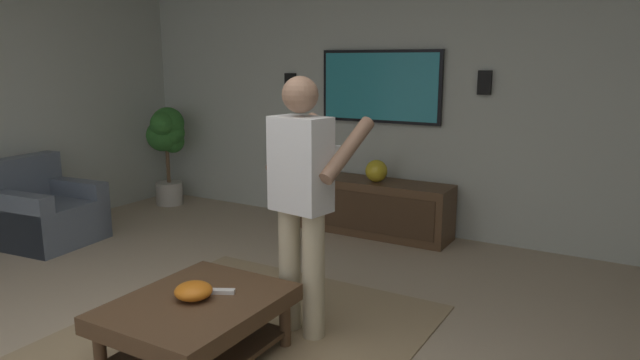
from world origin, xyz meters
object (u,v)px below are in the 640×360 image
(remote_white, at_px, (222,291))
(wall_speaker_right, at_px, (290,83))
(coffee_table, at_px, (197,316))
(bowl, at_px, (193,291))
(media_console, at_px, (368,206))
(armchair, at_px, (45,214))
(tv, at_px, (380,87))
(wall_speaker_left, at_px, (485,83))
(potted_plant_tall, at_px, (167,140))
(person_standing, at_px, (303,192))
(vase_round, at_px, (376,171))

(remote_white, height_order, wall_speaker_right, wall_speaker_right)
(coffee_table, height_order, bowl, bowl)
(media_console, bearing_deg, wall_speaker_right, -103.10)
(wall_speaker_right, bearing_deg, media_console, -103.10)
(armchair, xyz_separation_m, media_console, (1.86, -2.54, -0.00))
(bowl, xyz_separation_m, remote_white, (0.14, -0.09, -0.04))
(bowl, bearing_deg, media_console, 5.24)
(tv, bearing_deg, wall_speaker_left, 90.73)
(potted_plant_tall, height_order, bowl, potted_plant_tall)
(tv, height_order, person_standing, tv)
(person_standing, bearing_deg, media_console, 24.14)
(wall_speaker_right, bearing_deg, remote_white, -153.92)
(tv, bearing_deg, media_console, 0.00)
(potted_plant_tall, bearing_deg, remote_white, -130.51)
(tv, relative_size, vase_round, 5.87)
(person_standing, bearing_deg, vase_round, 21.74)
(coffee_table, distance_m, media_console, 2.83)
(media_console, height_order, remote_white, media_console)
(armchair, relative_size, potted_plant_tall, 0.74)
(armchair, height_order, remote_white, armchair)
(person_standing, xyz_separation_m, bowl, (-0.64, 0.33, -0.48))
(media_console, bearing_deg, wall_speaker_left, 103.70)
(person_standing, bearing_deg, bowl, 161.89)
(coffee_table, relative_size, tv, 0.77)
(tv, xyz_separation_m, person_standing, (-2.42, -0.59, -0.54))
(potted_plant_tall, distance_m, wall_speaker_left, 3.71)
(tv, relative_size, wall_speaker_left, 5.87)
(tv, distance_m, remote_white, 3.13)
(tv, bearing_deg, wall_speaker_right, -90.69)
(armchair, bearing_deg, tv, 33.79)
(tv, bearing_deg, potted_plant_tall, -80.40)
(bowl, bearing_deg, wall_speaker_left, -14.27)
(coffee_table, bearing_deg, vase_round, 3.49)
(media_console, relative_size, person_standing, 1.04)
(person_standing, bearing_deg, coffee_table, 163.00)
(tv, bearing_deg, armchair, -50.51)
(media_console, xyz_separation_m, wall_speaker_left, (0.25, -1.04, 1.25))
(potted_plant_tall, relative_size, vase_round, 5.40)
(armchair, relative_size, coffee_table, 0.89)
(wall_speaker_right, bearing_deg, person_standing, -145.36)
(armchair, bearing_deg, wall_speaker_left, 24.78)
(armchair, bearing_deg, wall_speaker_right, 49.74)
(tv, relative_size, remote_white, 8.61)
(media_console, bearing_deg, coffee_table, 5.58)
(potted_plant_tall, xyz_separation_m, wall_speaker_right, (0.45, -1.47, 0.68))
(wall_speaker_left, bearing_deg, tv, 90.73)
(media_console, distance_m, tv, 1.22)
(armchair, relative_size, wall_speaker_left, 4.02)
(tv, height_order, remote_white, tv)
(bowl, height_order, wall_speaker_left, wall_speaker_left)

